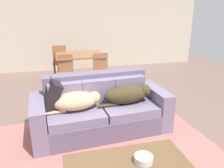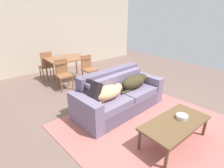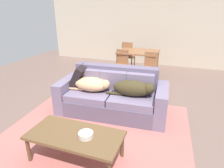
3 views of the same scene
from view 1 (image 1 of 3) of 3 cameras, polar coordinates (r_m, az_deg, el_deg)
ground_plane at (r=3.90m, az=-2.03°, el=-10.92°), size 10.00×10.00×0.00m
back_partition at (r=7.37m, az=-8.97°, el=14.17°), size 8.00×0.12×2.70m
area_rug at (r=3.17m, az=0.60°, el=-18.80°), size 3.27×3.13×0.01m
couch at (r=3.74m, az=-2.99°, el=-6.39°), size 2.19×1.06×0.90m
dog_on_left_cushion at (r=3.48m, az=-8.81°, el=-4.17°), size 0.84×0.44×0.27m
dog_on_right_cushion at (r=3.67m, az=4.13°, el=-2.52°), size 0.89×0.37×0.29m
throw_pillow_by_left_arm at (r=3.56m, az=-15.10°, el=-2.79°), size 0.41×0.51×0.48m
coffee_table at (r=2.50m, az=3.80°, el=-19.94°), size 1.28×0.62×0.42m
bowl_on_coffee_table at (r=2.50m, az=7.87°, el=-17.99°), size 0.20×0.20×0.07m
dining_table at (r=5.94m, az=-8.10°, el=6.68°), size 1.19×0.94×0.77m
dining_chair_near_left at (r=5.45m, az=-11.47°, el=3.05°), size 0.43×0.43×0.87m
dining_chair_near_right at (r=5.53m, az=-2.60°, el=3.63°), size 0.42×0.42×0.86m
dining_chair_far_left at (r=6.48m, az=-12.81°, el=5.76°), size 0.42×0.42×0.94m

